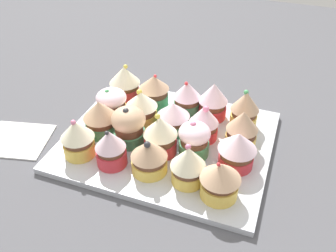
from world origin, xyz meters
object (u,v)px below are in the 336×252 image
object	(u,v)px
cupcake_11	(194,139)
cupcake_19	(77,138)
cupcake_14	(100,117)
cupcake_1	(213,100)
cupcake_6	(204,122)
cupcake_16	(188,164)
cupcake_17	(149,156)
cupcake_18	(111,148)
cupcake_2	(187,98)
cupcake_10	(237,149)
cupcake_9	(112,103)
napkin	(17,139)
cupcake_8	(141,107)
cupcake_12	(158,134)
cupcake_7	(171,116)
cupcake_5	(242,129)
cupcake_13	(129,125)
cupcake_3	(154,90)
cupcake_15	(220,179)
baking_tray	(168,141)
cupcake_4	(125,81)
cupcake_0	(245,109)

from	to	relation	value
cupcake_11	cupcake_19	xyz separation A→B (cm)	(19.33, 7.11, 0.40)
cupcake_14	cupcake_1	bearing A→B (deg)	-146.12
cupcake_6	cupcake_16	size ratio (longest dim) A/B	1.00
cupcake_11	cupcake_17	size ratio (longest dim) A/B	1.03
cupcake_18	cupcake_19	bearing A→B (deg)	-1.70
cupcake_2	cupcake_10	bearing A→B (deg)	137.04
cupcake_10	cupcake_11	xyz separation A→B (cm)	(7.71, -0.25, -0.26)
cupcake_9	cupcake_17	world-z (taller)	cupcake_17
cupcake_18	napkin	distance (cm)	21.60
cupcake_8	cupcake_18	world-z (taller)	same
cupcake_6	cupcake_17	world-z (taller)	cupcake_6
cupcake_11	cupcake_12	world-z (taller)	cupcake_12
cupcake_2	cupcake_11	distance (cm)	12.82
cupcake_7	cupcake_12	distance (cm)	6.79
cupcake_11	cupcake_8	bearing A→B (deg)	-24.58
cupcake_5	cupcake_10	xyz separation A→B (cm)	(-0.29, 5.42, -0.28)
cupcake_1	cupcake_13	distance (cm)	18.14
cupcake_2	cupcake_16	bearing A→B (deg)	108.49
cupcake_7	cupcake_2	bearing A→B (deg)	-99.94
cupcake_2	cupcake_11	size ratio (longest dim) A/B	1.10
cupcake_1	cupcake_19	bearing A→B (deg)	45.01
cupcake_3	cupcake_18	world-z (taller)	same
cupcake_6	cupcake_15	xyz separation A→B (cm)	(-6.41, 13.28, -0.16)
cupcake_2	cupcake_3	distance (cm)	7.51
baking_tray	cupcake_14	world-z (taller)	cupcake_14
cupcake_17	napkin	size ratio (longest dim) A/B	0.56
cupcake_5	cupcake_12	bearing A→B (deg)	25.53
cupcake_4	cupcake_11	size ratio (longest dim) A/B	1.10
cupcake_7	cupcake_13	size ratio (longest dim) A/B	0.83
baking_tray	cupcake_1	distance (cm)	12.46
cupcake_1	napkin	world-z (taller)	cupcake_1
baking_tray	napkin	world-z (taller)	baking_tray
cupcake_5	cupcake_8	world-z (taller)	cupcake_5
cupcake_16	cupcake_6	bearing A→B (deg)	-86.24
cupcake_7	cupcake_17	xyz separation A→B (cm)	(-0.30, 12.01, 0.00)
cupcake_6	cupcake_9	size ratio (longest dim) A/B	1.15
cupcake_5	napkin	bearing A→B (deg)	16.27
cupcake_12	cupcake_19	bearing A→B (deg)	23.71
cupcake_3	napkin	distance (cm)	28.93
cupcake_4	cupcake_17	distance (cm)	24.07
cupcake_11	napkin	size ratio (longest dim) A/B	0.58
cupcake_3	cupcake_0	bearing A→B (deg)	178.29
cupcake_10	cupcake_17	distance (cm)	15.11
cupcake_6	cupcake_13	distance (cm)	13.96
baking_tray	cupcake_13	size ratio (longest dim) A/B	4.95
cupcake_4	cupcake_18	xyz separation A→B (cm)	(-7.05, 20.36, -0.35)
cupcake_12	cupcake_19	size ratio (longest dim) A/B	1.03
cupcake_0	cupcake_4	bearing A→B (deg)	-2.92
baking_tray	cupcake_16	distance (cm)	12.44
cupcake_12	cupcake_17	world-z (taller)	cupcake_12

